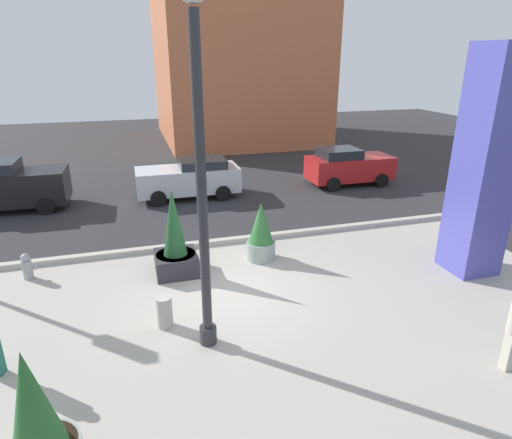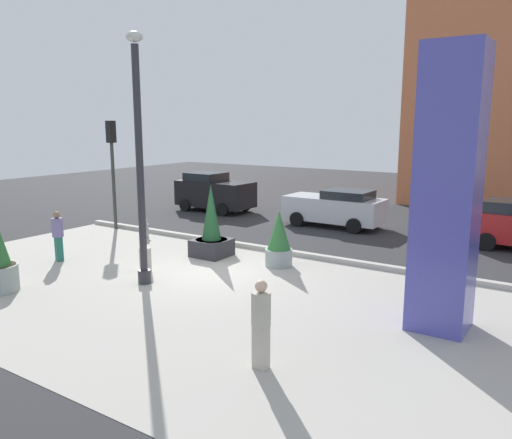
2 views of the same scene
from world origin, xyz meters
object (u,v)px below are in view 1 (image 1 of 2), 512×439
at_px(lamp_post, 202,194).
at_px(fire_hydrant, 27,267).
at_px(car_far_lane, 348,166).
at_px(car_curb_west, 11,186).
at_px(art_pillar_blue, 485,165).
at_px(potted_plant_curbside, 175,243).
at_px(potted_plant_near_right, 261,234).
at_px(potted_plant_by_pillar, 39,435).
at_px(concrete_bollard, 164,312).
at_px(car_passing_lane, 190,178).

xyz_separation_m(lamp_post, fire_hydrant, (-4.20, 4.20, -2.95)).
xyz_separation_m(car_far_lane, car_curb_west, (-14.34, 0.43, 0.11)).
bearing_deg(art_pillar_blue, potted_plant_curbside, 165.40).
distance_m(potted_plant_near_right, potted_plant_by_pillar, 8.04).
bearing_deg(car_curb_west, lamp_post, -61.52).
height_order(concrete_bollard, car_passing_lane, car_passing_lane).
relative_size(concrete_bollard, car_passing_lane, 0.17).
bearing_deg(car_curb_west, potted_plant_by_pillar, -77.28).
bearing_deg(car_curb_west, concrete_bollard, -63.17).
bearing_deg(fire_hydrant, lamp_post, -44.97).
relative_size(fire_hydrant, concrete_bollard, 1.00).
bearing_deg(potted_plant_curbside, car_passing_lane, 78.61).
relative_size(lamp_post, art_pillar_blue, 1.12).
relative_size(potted_plant_near_right, fire_hydrant, 2.38).
bearing_deg(art_pillar_blue, car_curb_west, 145.37).
bearing_deg(potted_plant_curbside, potted_plant_near_right, 4.49).
xyz_separation_m(potted_plant_by_pillar, car_curb_west, (-3.00, 13.31, 0.03)).
height_order(potted_plant_curbside, concrete_bollard, potted_plant_curbside).
distance_m(potted_plant_by_pillar, concrete_bollard, 4.06).
bearing_deg(potted_plant_near_right, art_pillar_blue, -22.65).
xyz_separation_m(concrete_bollard, car_far_lane, (9.38, 9.37, 0.49)).
distance_m(lamp_post, potted_plant_curbside, 4.18).
xyz_separation_m(potted_plant_near_right, potted_plant_curbside, (-2.53, -0.20, 0.09)).
xyz_separation_m(potted_plant_near_right, fire_hydrant, (-6.47, 0.59, -0.45)).
bearing_deg(potted_plant_by_pillar, potted_plant_near_right, 51.12).
relative_size(potted_plant_near_right, concrete_bollard, 2.38).
xyz_separation_m(potted_plant_near_right, car_passing_lane, (-1.13, 6.75, 0.02)).
bearing_deg(concrete_bollard, fire_hydrant, 135.34).
bearing_deg(car_passing_lane, fire_hydrant, -130.88).
height_order(potted_plant_by_pillar, potted_plant_curbside, potted_plant_curbside).
relative_size(potted_plant_curbside, car_far_lane, 0.63).
xyz_separation_m(potted_plant_by_pillar, car_far_lane, (11.34, 12.88, -0.08)).
height_order(potted_plant_by_pillar, fire_hydrant, potted_plant_by_pillar).
bearing_deg(potted_plant_curbside, lamp_post, -85.48).
distance_m(potted_plant_near_right, concrete_bollard, 4.16).
bearing_deg(art_pillar_blue, car_far_lane, 84.75).
height_order(potted_plant_curbside, car_passing_lane, potted_plant_curbside).
xyz_separation_m(potted_plant_curbside, concrete_bollard, (-0.56, -2.55, -0.54)).
relative_size(lamp_post, car_curb_west, 1.69).
bearing_deg(concrete_bollard, potted_plant_curbside, 77.70).
height_order(potted_plant_near_right, potted_plant_curbside, potted_plant_curbside).
distance_m(art_pillar_blue, potted_plant_near_right, 6.33).
xyz_separation_m(potted_plant_by_pillar, fire_hydrant, (-1.43, 6.85, -0.58)).
relative_size(lamp_post, potted_plant_by_pillar, 2.94).
height_order(lamp_post, concrete_bollard, lamp_post).
relative_size(fire_hydrant, car_far_lane, 0.19).
distance_m(concrete_bollard, car_curb_west, 11.00).
distance_m(potted_plant_by_pillar, potted_plant_curbside, 6.55).
bearing_deg(car_curb_west, potted_plant_near_right, -41.23).
bearing_deg(art_pillar_blue, potted_plant_by_pillar, -159.32).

